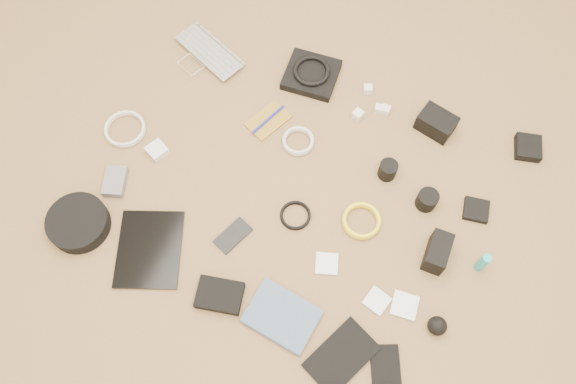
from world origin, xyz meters
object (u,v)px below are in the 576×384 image
at_px(laptop, 202,58).
at_px(tablet, 150,249).
at_px(headphone_case, 78,223).
at_px(phone, 233,235).
at_px(paperback, 269,339).
at_px(dslr_camera, 436,123).

distance_m(laptop, tablet, 0.76).
distance_m(tablet, headphone_case, 0.25).
distance_m(tablet, phone, 0.27).
bearing_deg(tablet, phone, 10.97).
bearing_deg(headphone_case, paperback, -6.30).
bearing_deg(dslr_camera, tablet, -118.32).
bearing_deg(phone, headphone_case, -139.35).
bearing_deg(tablet, paperback, -35.20).
xyz_separation_m(dslr_camera, tablet, (-0.69, -0.80, -0.03)).
relative_size(dslr_camera, tablet, 0.48).
relative_size(laptop, paperback, 1.36).
xyz_separation_m(tablet, paperback, (0.47, -0.10, 0.00)).
bearing_deg(laptop, dslr_camera, 26.35).
distance_m(laptop, dslr_camera, 0.89).
distance_m(phone, headphone_case, 0.50).
bearing_deg(laptop, paperback, -29.72).
distance_m(dslr_camera, paperback, 0.93).
bearing_deg(dslr_camera, laptop, -162.91).
relative_size(dslr_camera, paperback, 0.60).
height_order(laptop, dslr_camera, dslr_camera).
height_order(tablet, phone, tablet).
distance_m(dslr_camera, headphone_case, 1.25).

